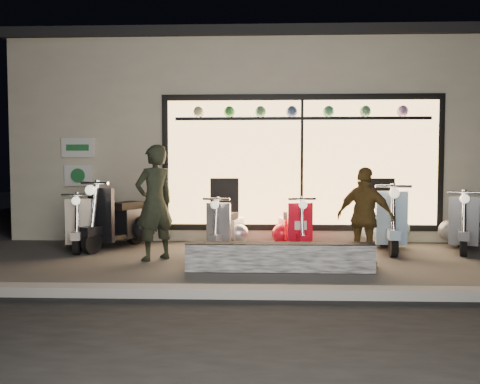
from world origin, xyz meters
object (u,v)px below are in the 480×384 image
at_px(scooter_silver, 227,229).
at_px(man, 155,203).
at_px(woman, 365,217).
at_px(scooter_red, 294,229).
at_px(graffiti_barrier, 279,257).

distance_m(scooter_silver, man, 1.54).
distance_m(man, woman, 3.22).
relative_size(scooter_red, man, 0.72).
bearing_deg(graffiti_barrier, scooter_red, 78.83).
bearing_deg(man, scooter_red, 158.87).
xyz_separation_m(scooter_silver, woman, (2.11, -1.39, 0.36)).
bearing_deg(graffiti_barrier, woman, 14.64).
height_order(scooter_silver, woman, woman).
bearing_deg(man, graffiti_barrier, 115.04).
bearing_deg(woman, scooter_red, -20.99).
height_order(scooter_red, man, man).
relative_size(graffiti_barrier, scooter_red, 2.01).
relative_size(man, woman, 1.24).
bearing_deg(scooter_silver, graffiti_barrier, -50.13).
bearing_deg(scooter_silver, scooter_red, 12.07).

